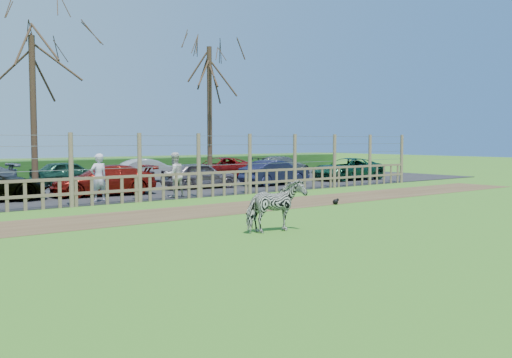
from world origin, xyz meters
TOP-DOWN VIEW (x-y plane):
  - ground at (0.00, 0.00)m, footprint 120.00×120.00m
  - dirt_strip at (0.00, 4.50)m, footprint 34.00×2.80m
  - asphalt at (0.00, 14.50)m, footprint 44.00×13.00m
  - hedge at (0.00, 21.50)m, footprint 46.00×2.00m
  - fence at (0.00, 8.00)m, footprint 30.16×0.16m
  - tree_mid at (-2.00, 13.50)m, footprint 4.80×4.80m
  - tree_right at (7.00, 14.00)m, footprint 4.80×4.80m
  - zebra at (-0.42, -0.09)m, footprint 1.55×0.78m
  - visitor_a at (-1.26, 8.71)m, footprint 0.68×0.49m
  - visitor_b at (1.69, 8.47)m, footprint 0.84×0.66m
  - crow at (5.02, 3.12)m, footprint 0.26×0.19m
  - car_3 at (-0.16, 10.83)m, footprint 4.29×2.11m
  - car_4 at (4.63, 11.25)m, footprint 3.63×1.71m
  - car_5 at (8.57, 10.63)m, footprint 3.71×1.49m
  - car_6 at (13.91, 10.79)m, footprint 4.38×2.14m
  - car_10 at (0.39, 16.18)m, footprint 3.63×1.71m
  - car_11 at (4.72, 16.35)m, footprint 3.75×1.64m
  - car_12 at (8.92, 16.01)m, footprint 4.40×2.17m
  - car_13 at (13.39, 15.68)m, footprint 4.32×2.21m

SIDE VIEW (x-z plane):
  - ground at x=0.00m, z-range 0.00..0.00m
  - dirt_strip at x=0.00m, z-range 0.00..0.01m
  - asphalt at x=0.00m, z-range 0.00..0.04m
  - crow at x=5.02m, z-range 0.00..0.21m
  - hedge at x=0.00m, z-range 0.00..1.10m
  - zebra at x=-0.42m, z-range 0.00..1.28m
  - car_3 at x=-0.16m, z-range 0.04..1.24m
  - car_4 at x=4.63m, z-range 0.04..1.24m
  - car_5 at x=8.57m, z-range 0.04..1.24m
  - car_6 at x=13.91m, z-range 0.04..1.24m
  - car_10 at x=0.39m, z-range 0.04..1.24m
  - car_11 at x=4.72m, z-range 0.04..1.24m
  - car_12 at x=8.92m, z-range 0.04..1.24m
  - car_13 at x=13.39m, z-range 0.04..1.24m
  - fence at x=0.00m, z-range -0.45..2.05m
  - visitor_a at x=-1.26m, z-range 0.04..1.76m
  - visitor_b at x=1.69m, z-range 0.04..1.76m
  - tree_mid at x=-2.00m, z-range 1.45..8.28m
  - tree_right at x=7.00m, z-range 1.57..8.92m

